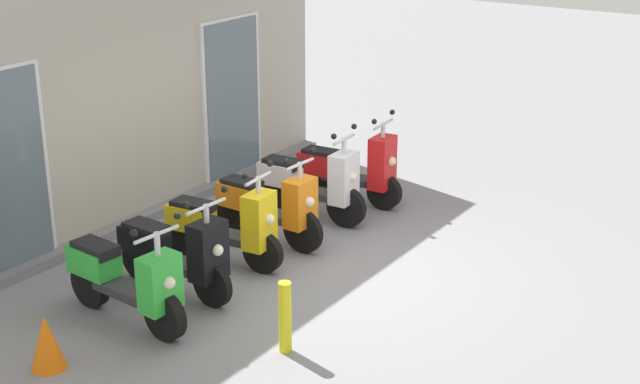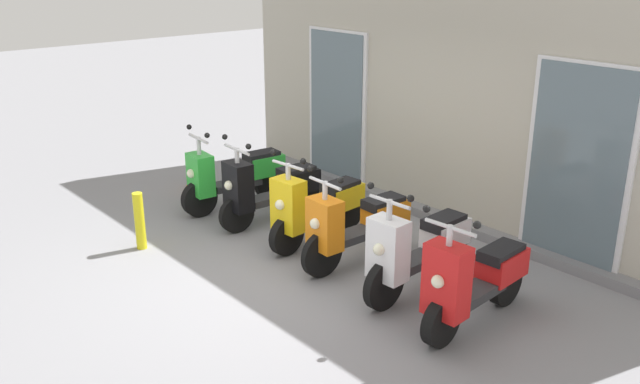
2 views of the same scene
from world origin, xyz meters
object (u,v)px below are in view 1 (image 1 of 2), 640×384
object	(u,v)px
scooter_green	(125,280)
curb_bollard	(285,317)
scooter_black	(176,251)
traffic_cone	(47,342)
scooter_white	(311,182)
scooter_yellow	(225,225)
scooter_red	(351,169)
scooter_orange	(269,204)

from	to	relation	value
scooter_green	curb_bollard	bearing A→B (deg)	-76.36
scooter_black	traffic_cone	bearing A→B (deg)	-178.29
scooter_white	traffic_cone	size ratio (longest dim) A/B	3.06
scooter_yellow	curb_bollard	xyz separation A→B (m)	(-1.23, -1.70, -0.11)
scooter_black	curb_bollard	bearing A→B (deg)	-102.38
scooter_green	scooter_red	bearing A→B (deg)	-0.91
scooter_orange	scooter_red	distance (m)	1.68
scooter_orange	traffic_cone	world-z (taller)	scooter_orange
scooter_black	traffic_cone	size ratio (longest dim) A/B	2.97
scooter_orange	scooter_yellow	bearing A→B (deg)	176.15
scooter_red	scooter_green	bearing A→B (deg)	179.09
scooter_black	scooter_yellow	size ratio (longest dim) A/B	1.01
scooter_black	curb_bollard	size ratio (longest dim) A/B	2.21
traffic_cone	curb_bollard	world-z (taller)	curb_bollard
scooter_green	scooter_white	world-z (taller)	scooter_white
scooter_green	scooter_red	distance (m)	4.06
traffic_cone	curb_bollard	xyz separation A→B (m)	(1.41, -1.59, 0.09)
scooter_black	scooter_red	bearing A→B (deg)	-1.62
scooter_black	scooter_orange	bearing A→B (deg)	0.13
scooter_black	traffic_cone	xyz separation A→B (m)	(-1.77, -0.05, -0.22)
traffic_cone	curb_bollard	distance (m)	2.13
scooter_yellow	traffic_cone	distance (m)	2.65
scooter_black	scooter_orange	size ratio (longest dim) A/B	0.99
scooter_orange	scooter_black	bearing A→B (deg)	-179.87
scooter_yellow	scooter_white	world-z (taller)	scooter_white
scooter_orange	scooter_red	bearing A→B (deg)	-3.30
scooter_green	scooter_yellow	bearing A→B (deg)	2.95
scooter_white	scooter_black	bearing A→B (deg)	-179.98
scooter_yellow	traffic_cone	size ratio (longest dim) A/B	2.94
scooter_yellow	scooter_orange	world-z (taller)	scooter_yellow
scooter_white	scooter_red	distance (m)	0.79
traffic_cone	scooter_white	bearing A→B (deg)	0.72
scooter_green	scooter_orange	bearing A→B (deg)	0.79
scooter_yellow	curb_bollard	distance (m)	2.10
scooter_black	scooter_red	size ratio (longest dim) A/B	1.00
scooter_green	scooter_white	size ratio (longest dim) A/B	1.01
scooter_black	scooter_white	distance (m)	2.52
scooter_white	scooter_red	world-z (taller)	scooter_red
scooter_green	traffic_cone	size ratio (longest dim) A/B	3.09
scooter_orange	curb_bollard	xyz separation A→B (m)	(-1.98, -1.65, -0.13)
scooter_white	curb_bollard	distance (m)	3.32
scooter_orange	scooter_green	bearing A→B (deg)	-179.21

